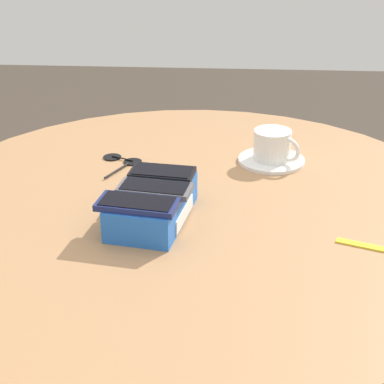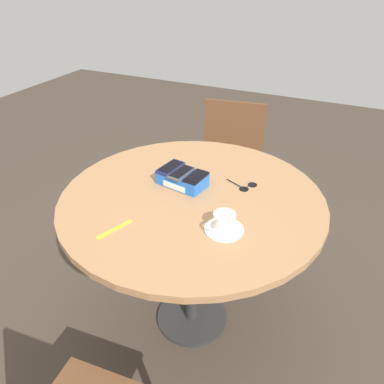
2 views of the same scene
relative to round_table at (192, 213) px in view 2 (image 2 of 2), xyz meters
The scene contains 11 objects.
ground_plane 0.69m from the round_table, ahead, with size 8.00×8.00×0.00m, color #42382D.
round_table is the anchor object (origin of this frame).
phone_box 0.16m from the round_table, 139.94° to the left, with size 0.23×0.16×0.06m.
phone_navy 0.23m from the round_table, 149.92° to the left, with size 0.09×0.15×0.01m.
phone_gray 0.19m from the round_table, 142.47° to the left, with size 0.08×0.14×0.01m.
phone_black 0.17m from the round_table, 97.53° to the left, with size 0.08×0.13×0.01m.
saucer 0.28m from the round_table, 38.27° to the right, with size 0.15×0.15×0.01m, color white.
coffee_cup 0.30m from the round_table, 38.78° to the right, with size 0.09×0.10×0.07m.
lanyard_strap 0.39m from the round_table, 116.14° to the right, with size 0.16×0.02×0.00m, color yellow.
sunglasses 0.27m from the round_table, 42.20° to the left, with size 0.14×0.09×0.01m.
chair_far_side 0.97m from the round_table, 99.46° to the left, with size 0.50×0.50×0.86m.
Camera 2 is at (0.57, -1.23, 1.66)m, focal length 35.00 mm.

